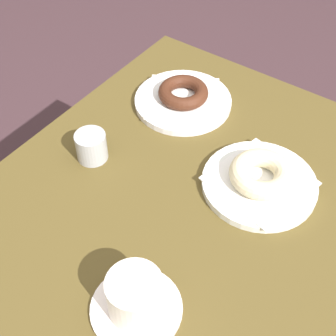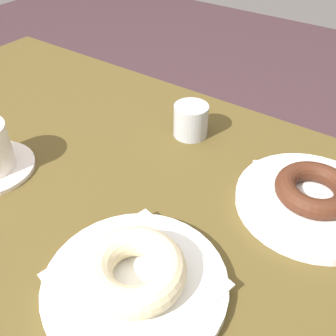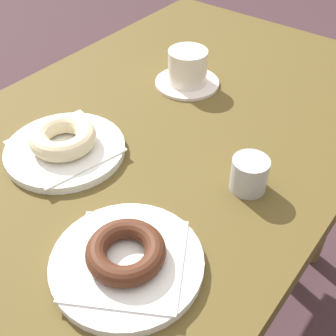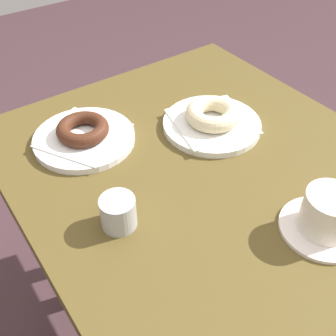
{
  "view_description": "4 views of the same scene",
  "coord_description": "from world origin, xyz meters",
  "px_view_note": "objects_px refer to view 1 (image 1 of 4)",
  "views": [
    {
      "loc": [
        0.36,
        0.29,
        1.39
      ],
      "look_at": [
        -0.12,
        -0.06,
        0.75
      ],
      "focal_mm": 51.34,
      "sensor_mm": 36.0,
      "label": 1
    },
    {
      "loc": [
        -0.4,
        0.28,
        1.11
      ],
      "look_at": [
        -0.14,
        -0.07,
        0.75
      ],
      "focal_mm": 42.1,
      "sensor_mm": 36.0,
      "label": 2
    },
    {
      "loc": [
        -0.58,
        -0.43,
        1.21
      ],
      "look_at": [
        -0.15,
        -0.1,
        0.73
      ],
      "focal_mm": 46.82,
      "sensor_mm": 36.0,
      "label": 3
    },
    {
      "loc": [
        0.32,
        -0.41,
        1.24
      ],
      "look_at": [
        -0.11,
        -0.1,
        0.76
      ],
      "focal_mm": 42.99,
      "sensor_mm": 36.0,
      "label": 4
    }
  ],
  "objects_px": {
    "plate_sugar_ring": "(259,184)",
    "donut_chocolate_ring": "(183,92)",
    "donut_sugar_ring": "(261,174)",
    "coffee_cup": "(135,298)",
    "sugar_jar": "(91,146)",
    "plate_chocolate_ring": "(183,101)"
  },
  "relations": [
    {
      "from": "coffee_cup",
      "to": "sugar_jar",
      "type": "distance_m",
      "value": 0.34
    },
    {
      "from": "donut_sugar_ring",
      "to": "donut_chocolate_ring",
      "type": "bearing_deg",
      "value": -114.97
    },
    {
      "from": "donut_sugar_ring",
      "to": "coffee_cup",
      "type": "xyz_separation_m",
      "value": [
        0.33,
        -0.03,
        0.0
      ]
    },
    {
      "from": "donut_sugar_ring",
      "to": "sugar_jar",
      "type": "relative_size",
      "value": 1.95
    },
    {
      "from": "plate_sugar_ring",
      "to": "donut_chocolate_ring",
      "type": "relative_size",
      "value": 1.97
    },
    {
      "from": "donut_chocolate_ring",
      "to": "coffee_cup",
      "type": "distance_m",
      "value": 0.49
    },
    {
      "from": "donut_chocolate_ring",
      "to": "sugar_jar",
      "type": "height_order",
      "value": "sugar_jar"
    },
    {
      "from": "donut_chocolate_ring",
      "to": "plate_sugar_ring",
      "type": "bearing_deg",
      "value": 65.03
    },
    {
      "from": "plate_chocolate_ring",
      "to": "donut_chocolate_ring",
      "type": "relative_size",
      "value": 1.95
    },
    {
      "from": "donut_chocolate_ring",
      "to": "coffee_cup",
      "type": "relative_size",
      "value": 0.77
    },
    {
      "from": "donut_sugar_ring",
      "to": "sugar_jar",
      "type": "distance_m",
      "value": 0.33
    },
    {
      "from": "donut_sugar_ring",
      "to": "plate_chocolate_ring",
      "type": "xyz_separation_m",
      "value": [
        -0.12,
        -0.25,
        -0.03
      ]
    },
    {
      "from": "coffee_cup",
      "to": "donut_chocolate_ring",
      "type": "bearing_deg",
      "value": -154.04
    },
    {
      "from": "donut_sugar_ring",
      "to": "coffee_cup",
      "type": "bearing_deg",
      "value": -6.04
    },
    {
      "from": "donut_sugar_ring",
      "to": "sugar_jar",
      "type": "xyz_separation_m",
      "value": [
        0.12,
        -0.3,
        -0.01
      ]
    },
    {
      "from": "donut_sugar_ring",
      "to": "coffee_cup",
      "type": "relative_size",
      "value": 0.84
    },
    {
      "from": "coffee_cup",
      "to": "sugar_jar",
      "type": "bearing_deg",
      "value": -127.34
    },
    {
      "from": "plate_sugar_ring",
      "to": "donut_sugar_ring",
      "type": "relative_size",
      "value": 1.82
    },
    {
      "from": "donut_chocolate_ring",
      "to": "coffee_cup",
      "type": "height_order",
      "value": "coffee_cup"
    },
    {
      "from": "plate_chocolate_ring",
      "to": "coffee_cup",
      "type": "relative_size",
      "value": 1.51
    },
    {
      "from": "plate_sugar_ring",
      "to": "plate_chocolate_ring",
      "type": "relative_size",
      "value": 1.01
    },
    {
      "from": "sugar_jar",
      "to": "coffee_cup",
      "type": "bearing_deg",
      "value": 52.66
    }
  ]
}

